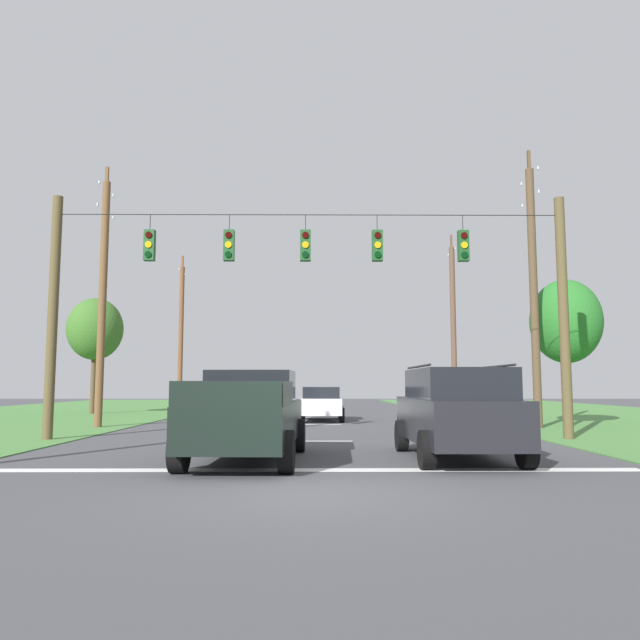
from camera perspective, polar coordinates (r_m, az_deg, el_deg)
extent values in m
plane|color=#47474C|center=(9.82, -1.50, -15.63)|extent=(120.00, 120.00, 0.00)
cube|color=white|center=(12.10, -1.30, -13.78)|extent=(12.96, 0.45, 0.01)
cube|color=white|center=(18.06, -1.02, -11.20)|extent=(2.50, 0.15, 0.01)
cube|color=white|center=(25.42, -0.86, -9.69)|extent=(2.50, 0.15, 0.01)
cube|color=white|center=(30.89, -0.79, -9.04)|extent=(2.50, 0.15, 0.01)
cube|color=white|center=(37.72, -0.73, -8.49)|extent=(2.50, 0.15, 0.01)
cube|color=white|center=(49.94, -0.67, -7.88)|extent=(2.50, 0.15, 0.01)
cylinder|color=brown|center=(20.06, -23.63, 0.36)|extent=(0.30, 0.30, 7.37)
cylinder|color=brown|center=(19.92, 21.75, 0.32)|extent=(0.30, 0.30, 7.37)
cylinder|color=black|center=(19.05, -1.01, 9.77)|extent=(15.42, 0.02, 0.02)
cylinder|color=black|center=(19.64, -15.53, 8.76)|extent=(0.02, 0.02, 0.49)
cube|color=#19471E|center=(19.47, -15.59, 6.71)|extent=(0.32, 0.24, 0.95)
cylinder|color=#310503|center=(19.41, -15.68, 7.65)|extent=(0.20, 0.04, 0.20)
cylinder|color=orange|center=(19.34, -15.70, 6.79)|extent=(0.20, 0.04, 0.20)
cylinder|color=black|center=(19.28, -15.73, 5.92)|extent=(0.20, 0.04, 0.20)
cylinder|color=black|center=(19.16, -8.44, 8.98)|extent=(0.02, 0.02, 0.49)
cube|color=#19471E|center=(18.99, -8.47, 6.88)|extent=(0.32, 0.24, 0.95)
cylinder|color=#310503|center=(18.92, -8.52, 7.84)|extent=(0.20, 0.04, 0.20)
cylinder|color=orange|center=(18.85, -8.53, 6.96)|extent=(0.20, 0.04, 0.20)
cylinder|color=black|center=(18.79, -8.55, 6.07)|extent=(0.20, 0.04, 0.20)
cylinder|color=black|center=(18.98, -1.36, 9.06)|extent=(0.02, 0.02, 0.49)
cube|color=#19471E|center=(18.81, -1.36, 6.94)|extent=(0.32, 0.24, 0.95)
cylinder|color=#310503|center=(18.74, -1.37, 7.91)|extent=(0.20, 0.04, 0.20)
cylinder|color=orange|center=(18.67, -1.37, 7.02)|extent=(0.20, 0.04, 0.20)
cylinder|color=black|center=(18.61, -1.37, 6.12)|extent=(0.20, 0.04, 0.20)
cylinder|color=black|center=(19.08, 5.34, 9.01)|extent=(0.02, 0.02, 0.49)
cube|color=#19471E|center=(18.90, 5.36, 6.90)|extent=(0.32, 0.24, 0.95)
cylinder|color=#310503|center=(18.83, 5.40, 7.87)|extent=(0.20, 0.04, 0.20)
cylinder|color=orange|center=(18.77, 5.41, 6.98)|extent=(0.20, 0.04, 0.20)
cylinder|color=black|center=(18.70, 5.41, 6.08)|extent=(0.20, 0.04, 0.20)
cylinder|color=black|center=(19.51, 13.15, 8.79)|extent=(0.02, 0.02, 0.49)
cube|color=#19471E|center=(19.35, 13.20, 6.73)|extent=(0.32, 0.24, 0.95)
cylinder|color=#310503|center=(19.28, 13.28, 7.68)|extent=(0.20, 0.04, 0.20)
cylinder|color=orange|center=(19.21, 13.30, 6.81)|extent=(0.20, 0.04, 0.20)
cylinder|color=black|center=(19.15, 13.32, 5.93)|extent=(0.20, 0.04, 0.20)
cube|color=black|center=(13.46, -6.78, -9.44)|extent=(2.20, 5.47, 0.85)
cube|color=black|center=(14.08, -6.35, -6.14)|extent=(1.92, 1.97, 0.70)
cube|color=black|center=(12.29, -12.03, -6.65)|extent=(0.19, 2.38, 0.45)
cube|color=black|center=(11.99, -3.21, -6.79)|extent=(0.19, 2.38, 0.45)
cube|color=black|center=(10.82, -8.79, -6.82)|extent=(1.96, 0.17, 0.45)
cylinder|color=black|center=(15.47, -9.52, -10.53)|extent=(0.31, 0.81, 0.80)
cylinder|color=black|center=(15.21, -1.98, -10.68)|extent=(0.31, 0.81, 0.80)
cylinder|color=black|center=(11.90, -13.00, -11.85)|extent=(0.31, 0.81, 0.80)
cylinder|color=black|center=(11.57, -3.14, -12.16)|extent=(0.31, 0.81, 0.80)
cube|color=black|center=(14.04, 12.57, -9.08)|extent=(1.98, 4.81, 0.95)
cube|color=black|center=(13.87, 12.64, -5.81)|extent=(1.82, 3.21, 0.65)
cylinder|color=black|center=(13.70, 9.13, -4.31)|extent=(0.07, 2.72, 0.05)
cylinder|color=black|center=(14.10, 15.97, -4.20)|extent=(0.07, 2.72, 0.05)
cylinder|color=black|center=(15.49, 7.61, -10.62)|extent=(0.27, 0.76, 0.76)
cylinder|color=black|center=(15.89, 14.70, -10.37)|extent=(0.27, 0.76, 0.76)
cylinder|color=black|center=(12.28, 9.90, -11.81)|extent=(0.27, 0.76, 0.76)
cylinder|color=black|center=(12.78, 18.69, -11.36)|extent=(0.27, 0.76, 0.76)
cube|color=silver|center=(28.01, 0.13, -7.99)|extent=(1.90, 4.34, 0.70)
cube|color=black|center=(28.00, 0.13, -6.76)|extent=(1.67, 2.14, 0.50)
cylinder|color=black|center=(26.61, 2.06, -8.84)|extent=(0.23, 0.64, 0.64)
cylinder|color=black|center=(26.64, -1.86, -8.84)|extent=(0.23, 0.64, 0.64)
cylinder|color=black|center=(29.45, 1.94, -8.57)|extent=(0.23, 0.64, 0.64)
cylinder|color=black|center=(29.47, -1.60, -8.57)|extent=(0.23, 0.64, 0.64)
cylinder|color=brown|center=(24.56, 19.30, 2.12)|extent=(0.31, 0.31, 9.93)
cube|color=brown|center=(25.59, 18.94, 12.30)|extent=(0.12, 0.12, 2.29)
cylinder|color=#B2B7BC|center=(26.44, 18.26, 11.94)|extent=(0.08, 0.08, 0.12)
cylinder|color=#B2B7BC|center=(24.81, 19.64, 13.20)|extent=(0.08, 0.08, 0.12)
cube|color=brown|center=(25.32, 19.01, 10.36)|extent=(0.12, 0.12, 2.25)
cylinder|color=#B2B7BC|center=(26.17, 18.33, 10.08)|extent=(0.08, 0.08, 0.12)
cylinder|color=#B2B7BC|center=(24.55, 19.71, 11.20)|extent=(0.08, 0.08, 0.12)
cylinder|color=brown|center=(38.28, 12.32, -0.75)|extent=(0.33, 0.33, 10.10)
cube|color=brown|center=(38.97, 12.16, 6.07)|extent=(0.12, 0.12, 2.34)
cylinder|color=#B2B7BC|center=(39.89, 11.87, 5.96)|extent=(0.08, 0.08, 0.12)
cylinder|color=#B2B7BC|center=(38.10, 12.47, 6.54)|extent=(0.08, 0.08, 0.12)
cylinder|color=brown|center=(25.13, -19.61, 1.56)|extent=(0.30, 0.30, 9.60)
cube|color=brown|center=(26.05, -19.27, 11.19)|extent=(0.12, 0.12, 2.03)
cylinder|color=#B2B7BC|center=(26.83, -18.69, 10.94)|extent=(0.08, 0.08, 0.12)
cylinder|color=#B2B7BC|center=(25.36, -19.86, 11.98)|extent=(0.08, 0.08, 0.12)
cube|color=brown|center=(25.81, -19.34, 9.28)|extent=(0.12, 0.12, 2.26)
cylinder|color=#B2B7BC|center=(26.67, -18.70, 9.04)|extent=(0.08, 0.08, 0.12)
cylinder|color=#B2B7BC|center=(25.02, -20.01, 10.08)|extent=(0.08, 0.08, 0.12)
cylinder|color=brown|center=(38.45, -12.84, -1.68)|extent=(0.28, 0.28, 8.88)
cube|color=brown|center=(38.96, -12.70, 4.25)|extent=(0.12, 0.12, 2.22)
cylinder|color=#B2B7BC|center=(39.83, -12.42, 4.20)|extent=(0.08, 0.08, 0.12)
cylinder|color=#B2B7BC|center=(38.13, -12.97, 4.67)|extent=(0.08, 0.08, 0.12)
cylinder|color=brown|center=(36.20, -20.37, -5.25)|extent=(0.28, 0.28, 3.76)
ellipsoid|color=#396626|center=(36.33, -20.21, -0.79)|extent=(3.04, 3.04, 3.45)
cylinder|color=brown|center=(26.15, 22.14, -5.63)|extent=(0.27, 0.27, 3.22)
ellipsoid|color=#276D27|center=(26.27, 21.92, -0.11)|extent=(2.78, 2.78, 3.34)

